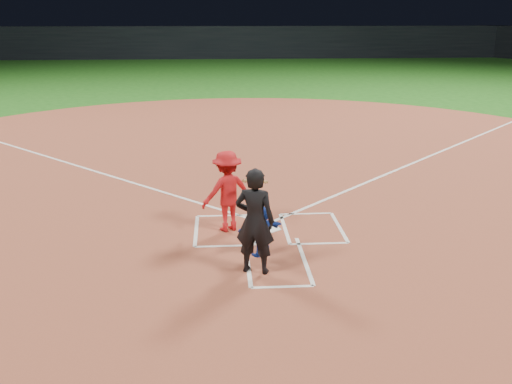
{
  "coord_description": "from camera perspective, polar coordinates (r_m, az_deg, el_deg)",
  "views": [
    {
      "loc": [
        -1.07,
        -11.72,
        4.6
      ],
      "look_at": [
        -0.3,
        -0.4,
        1.0
      ],
      "focal_mm": 40.0,
      "sensor_mm": 36.0,
      "label": 1
    }
  ],
  "objects": [
    {
      "name": "chalk_markings",
      "position": [
        17.65,
        -0.28,
        2.55
      ],
      "size": [
        28.35,
        17.32,
        0.01
      ],
      "color": "white",
      "rests_on": "home_plate_dirt"
    },
    {
      "name": "batter_at_plate",
      "position": [
        12.31,
        -2.88,
        0.09
      ],
      "size": [
        1.56,
        1.07,
        1.77
      ],
      "color": "red",
      "rests_on": "home_plate_dirt"
    },
    {
      "name": "umpire",
      "position": [
        10.26,
        -0.11,
        -2.93
      ],
      "size": [
        0.83,
        0.67,
        1.98
      ],
      "primitive_type": "imported",
      "rotation": [
        0.0,
        0.0,
        2.84
      ],
      "color": "black",
      "rests_on": "home_plate_dirt"
    },
    {
      "name": "catcher",
      "position": [
        11.13,
        0.61,
        -3.89
      ],
      "size": [
        0.99,
        0.65,
        1.02
      ],
      "primitive_type": "imported",
      "rotation": [
        0.0,
        0.0,
        3.55
      ],
      "color": "#13329D",
      "rests_on": "home_plate_dirt"
    },
    {
      "name": "ground",
      "position": [
        12.64,
        1.24,
        -3.75
      ],
      "size": [
        120.0,
        120.0,
        0.0
      ],
      "primitive_type": "plane",
      "color": "#1A5615",
      "rests_on": "ground"
    },
    {
      "name": "home_plate",
      "position": [
        12.63,
        1.24,
        -3.66
      ],
      "size": [
        0.6,
        0.6,
        0.02
      ],
      "primitive_type": "cylinder",
      "rotation": [
        0.0,
        0.0,
        3.14
      ],
      "color": "white",
      "rests_on": "home_plate_dirt"
    },
    {
      "name": "home_plate_dirt",
      "position": [
        18.34,
        -0.42,
        3.1
      ],
      "size": [
        28.0,
        28.0,
        0.01
      ],
      "primitive_type": "cylinder",
      "color": "brown",
      "rests_on": "ground"
    },
    {
      "name": "stadium_wall_far",
      "position": [
        59.81,
        -2.95,
        14.71
      ],
      "size": [
        80.0,
        1.2,
        3.2
      ],
      "primitive_type": "cube",
      "color": "black",
      "rests_on": "ground"
    }
  ]
}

